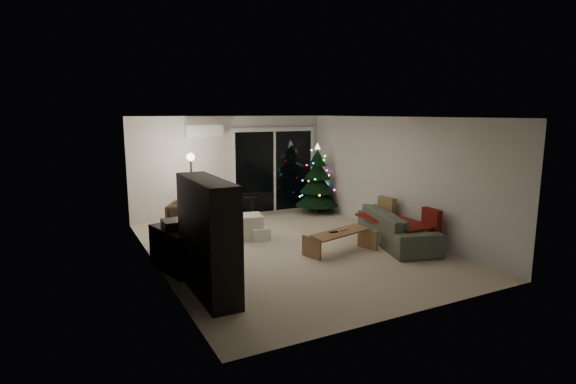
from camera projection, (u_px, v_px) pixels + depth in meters
name	position (u px, v px, depth m)	size (l,w,h in m)	color
room	(278.00, 184.00, 9.99)	(6.50, 7.51, 2.60)	beige
bookshelf	(194.00, 239.00, 6.30)	(0.42, 1.67, 1.67)	black
media_cabinet	(175.00, 249.00, 7.42)	(0.42, 1.12, 0.70)	black
stereo	(174.00, 224.00, 7.34)	(0.36, 0.42, 0.15)	black
armchair	(191.00, 220.00, 9.31)	(0.83, 0.85, 0.78)	brown
ottoman	(248.00, 227.00, 9.32)	(0.55, 0.55, 0.50)	white
cardboard_box_a	(220.00, 235.00, 9.04)	(0.40, 0.31, 0.29)	white
cardboard_box_b	(260.00, 234.00, 9.18)	(0.36, 0.27, 0.25)	white
side_table	(253.00, 206.00, 11.25)	(0.43, 0.43, 0.54)	black
floor_lamp	(192.00, 193.00, 10.01)	(0.26, 0.26, 1.64)	black
sofa	(397.00, 227.00, 8.93)	(2.25, 0.88, 0.66)	#454B3F
sofa_throw	(394.00, 221.00, 8.86)	(0.70, 1.62, 0.05)	maroon
cushion_a	(387.00, 207.00, 9.57)	(0.13, 0.43, 0.43)	tan
cushion_b	(432.00, 220.00, 8.43)	(0.13, 0.43, 0.43)	maroon
coffee_table	(340.00, 242.00, 8.33)	(1.30, 0.46, 0.41)	brown
remote_a	(334.00, 232.00, 8.23)	(0.16, 0.05, 0.02)	black
remote_b	(344.00, 230.00, 8.39)	(0.15, 0.04, 0.02)	slate
christmas_tree	(317.00, 178.00, 11.59)	(1.12, 1.12, 1.81)	black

